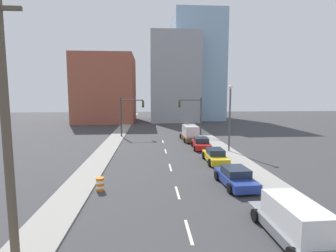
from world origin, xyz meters
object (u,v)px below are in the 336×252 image
Objects in this scene: sedan_red at (201,144)px; box_truck_brown at (190,133)px; street_lamp at (230,113)px; box_truck_gray at (294,222)px; traffic_signal_left at (128,112)px; traffic_signal_right at (195,112)px; utility_pole_left_near at (7,133)px; traffic_barrel at (100,184)px; sedan_yellow at (215,156)px; sedan_blue at (235,177)px.

sedan_red is 5.99m from box_truck_brown.
box_truck_gray is at bearing -98.27° from street_lamp.
box_truck_brown is (-3.40, 8.09, -3.52)m from street_lamp.
traffic_signal_left is 32.64m from box_truck_gray.
box_truck_gray is 20.99m from sedan_red.
utility_pole_left_near is (-12.41, -32.23, 1.33)m from traffic_signal_right.
traffic_signal_left is 1.03× the size of box_truck_brown.
street_lamp is at bearing 54.38° from utility_pole_left_near.
street_lamp is at bearing -69.22° from box_truck_brown.
traffic_barrel is 12.36m from box_truck_gray.
box_truck_brown is (-0.66, 26.94, 0.13)m from box_truck_gray.
utility_pole_left_near is 30.68m from box_truck_brown.
sedan_red is (11.57, 22.33, -4.72)m from utility_pole_left_near.
box_truck_brown is (9.46, 19.86, 0.57)m from traffic_barrel.
sedan_red reaches higher than traffic_barrel.
sedan_yellow is at bearing 89.13° from box_truck_gray.
box_truck_gray is 1.20× the size of sedan_yellow.
traffic_barrel is (-0.03, -23.80, -3.56)m from traffic_signal_left.
box_truck_brown is (-0.59, 12.69, 0.41)m from sedan_yellow.
sedan_blue is (-3.00, -11.41, -3.93)m from street_lamp.
utility_pole_left_near is at bearing -145.81° from sedan_blue.
traffic_signal_left is 10.64m from box_truck_brown.
sedan_red reaches higher than sedan_yellow.
street_lamp is at bearing 71.98° from sedan_blue.
box_truck_gray is at bearing -89.10° from sedan_yellow.
utility_pole_left_near reaches higher than box_truck_brown.
box_truck_gray is at bearing 6.53° from utility_pole_left_near.
sedan_blue is at bearing -67.26° from traffic_signal_left.
sedan_red is 0.79× the size of box_truck_brown.
traffic_barrel is 22.00m from box_truck_brown.
sedan_yellow is at bearing -89.36° from box_truck_brown.
sedan_yellow reaches higher than traffic_barrel.
traffic_signal_right reaches higher than sedan_blue.
traffic_signal_left is 32.30m from utility_pole_left_near.
traffic_signal_left is at bearing 136.83° from street_lamp.
box_truck_brown is at bearing 68.63° from utility_pole_left_near.
traffic_barrel is at bearing 79.18° from utility_pole_left_near.
traffic_signal_right is 26.38m from traffic_barrel.
sedan_blue is (9.86, 0.36, 0.17)m from traffic_barrel.
utility_pole_left_near is 15.20m from sedan_blue.
traffic_barrel is at bearing -90.08° from traffic_signal_left.
traffic_signal_right is at bearing 84.43° from sedan_blue.
utility_pole_left_near is at bearing -174.62° from box_truck_gray.
traffic_signal_right is at bearing 87.59° from box_truck_gray.
traffic_signal_right is at bearing 88.05° from sedan_yellow.
traffic_barrel is (1.61, 8.43, -4.88)m from utility_pole_left_near.
traffic_signal_right is at bearing 88.23° from sedan_red.
traffic_barrel is at bearing -117.49° from box_truck_brown.
sedan_red is at bearing 62.61° from utility_pole_left_near.
sedan_blue is 0.78× the size of box_truck_brown.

